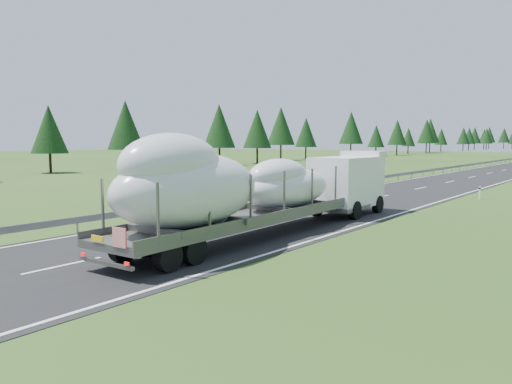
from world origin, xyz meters
The scene contains 4 objects.
ground centered at (0.00, 0.00, 0.00)m, with size 400.00×400.00×0.00m, color #294517.
guardrail centered at (-5.30, 99.94, 0.60)m, with size 0.10×400.00×0.76m.
tree_line_left centered at (-44.86, 144.31, 7.11)m, with size 12.98×355.74×12.66m.
boat_truck centered at (2.19, 8.51, 2.32)m, with size 3.50×20.02×4.64m.
Camera 1 is at (15.67, -9.42, 4.34)m, focal length 35.00 mm.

